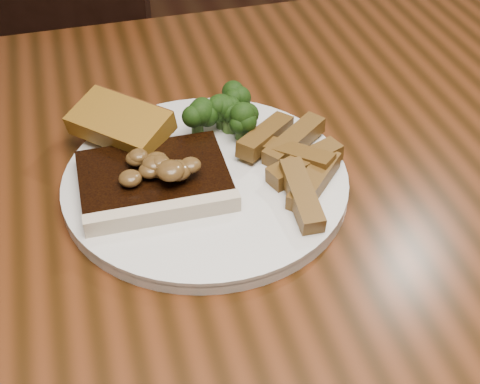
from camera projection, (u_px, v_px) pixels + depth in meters
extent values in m
cube|color=#4A220E|center=(247.00, 215.00, 0.72)|extent=(1.60, 0.90, 0.04)
cube|color=black|center=(94.00, 115.00, 1.46)|extent=(0.51, 0.51, 0.04)
cylinder|color=black|center=(184.00, 153.00, 1.70)|extent=(0.04, 0.04, 0.38)
cylinder|color=black|center=(64.00, 143.00, 1.73)|extent=(0.04, 0.04, 0.38)
cylinder|color=black|center=(156.00, 240.00, 1.46)|extent=(0.04, 0.04, 0.38)
cylinder|color=black|center=(18.00, 227.00, 1.49)|extent=(0.04, 0.04, 0.38)
cube|color=black|center=(46.00, 65.00, 1.18)|extent=(0.37, 0.18, 0.41)
cylinder|color=silver|center=(206.00, 183.00, 0.72)|extent=(0.35, 0.35, 0.01)
cube|color=black|center=(154.00, 182.00, 0.70)|extent=(0.15, 0.12, 0.02)
cube|color=#C2B296|center=(164.00, 216.00, 0.66)|extent=(0.16, 0.02, 0.02)
cube|color=#92611A|center=(122.00, 138.00, 0.76)|extent=(0.12, 0.12, 0.02)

